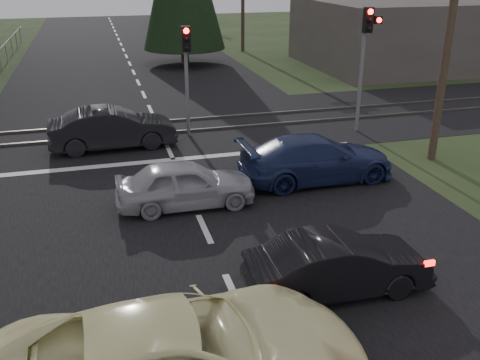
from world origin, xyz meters
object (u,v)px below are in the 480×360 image
object	(u,v)px
traffic_signal_right	(366,46)
blue_sedan	(316,159)
silver_car	(186,184)
utility_pole_near	(452,14)
dark_car_far	(113,129)
traffic_signal_center	(187,63)
dark_hatchback	(338,265)

from	to	relation	value
traffic_signal_right	blue_sedan	xyz separation A→B (m)	(-3.60, -4.19, -2.62)
blue_sedan	silver_car	bearing A→B (deg)	99.67
utility_pole_near	silver_car	xyz separation A→B (m)	(-8.70, -1.52, -4.08)
traffic_signal_right	utility_pole_near	bearing A→B (deg)	-74.66
traffic_signal_right	dark_car_far	xyz separation A→B (m)	(-9.41, 0.54, -2.59)
traffic_signal_center	dark_hatchback	bearing A→B (deg)	-84.62
traffic_signal_right	utility_pole_near	size ratio (longest dim) A/B	0.52
blue_sedan	dark_car_far	distance (m)	7.49
traffic_signal_right	dark_hatchback	size ratio (longest dim) A/B	1.26
traffic_signal_center	silver_car	bearing A→B (deg)	-100.96
traffic_signal_center	traffic_signal_right	bearing A→B (deg)	-10.41
utility_pole_near	dark_hatchback	distance (m)	9.97
traffic_signal_right	traffic_signal_center	world-z (taller)	traffic_signal_right
blue_sedan	dark_car_far	bearing A→B (deg)	49.62
silver_car	dark_car_far	world-z (taller)	dark_car_far
blue_sedan	dark_hatchback	bearing A→B (deg)	160.21
traffic_signal_right	silver_car	xyz separation A→B (m)	(-7.75, -4.99, -2.67)
dark_hatchback	blue_sedan	world-z (taller)	blue_sedan
silver_car	dark_car_far	xyz separation A→B (m)	(-1.66, 5.53, 0.08)
traffic_signal_center	dark_car_far	size ratio (longest dim) A/B	0.93
blue_sedan	dark_car_far	size ratio (longest dim) A/B	1.08
traffic_signal_center	utility_pole_near	size ratio (longest dim) A/B	0.46
dark_car_far	utility_pole_near	bearing A→B (deg)	-113.68
utility_pole_near	blue_sedan	world-z (taller)	utility_pole_near
traffic_signal_right	dark_car_far	size ratio (longest dim) A/B	1.07
traffic_signal_right	blue_sedan	distance (m)	6.12
traffic_signal_right	blue_sedan	bearing A→B (deg)	-130.64
utility_pole_near	dark_car_far	world-z (taller)	utility_pole_near
traffic_signal_center	utility_pole_near	xyz separation A→B (m)	(7.50, -4.68, 1.92)
silver_car	traffic_signal_right	bearing A→B (deg)	-56.38
traffic_signal_right	dark_hatchback	distance (m)	11.61
traffic_signal_center	blue_sedan	world-z (taller)	traffic_signal_center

